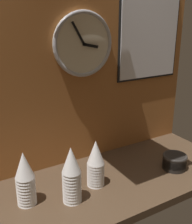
{
  "coord_description": "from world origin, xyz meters",
  "views": [
    {
      "loc": [
        -0.54,
        -1.01,
        0.78
      ],
      "look_at": [
        0.07,
        0.04,
        0.35
      ],
      "focal_mm": 45.0,
      "sensor_mm": 36.0,
      "label": 1
    }
  ],
  "objects_px": {
    "cup_stack_center_right": "(96,163)",
    "menu_board": "(150,38)",
    "cup_stack_center_left": "(25,179)",
    "wall_clock": "(83,44)",
    "bowl_stack_far_right": "(174,161)",
    "cup_stack_center": "(72,175)"
  },
  "relations": [
    {
      "from": "cup_stack_center_right",
      "to": "menu_board",
      "type": "relative_size",
      "value": 0.49
    },
    {
      "from": "menu_board",
      "to": "cup_stack_center",
      "type": "bearing_deg",
      "value": -154.68
    },
    {
      "from": "bowl_stack_far_right",
      "to": "cup_stack_center",
      "type": "bearing_deg",
      "value": 177.28
    },
    {
      "from": "cup_stack_center",
      "to": "bowl_stack_far_right",
      "type": "relative_size",
      "value": 2.03
    },
    {
      "from": "cup_stack_center_left",
      "to": "cup_stack_center_right",
      "type": "xyz_separation_m",
      "value": [
        0.33,
        -0.03,
        -0.01
      ]
    },
    {
      "from": "cup_stack_center",
      "to": "wall_clock",
      "type": "distance_m",
      "value": 0.63
    },
    {
      "from": "wall_clock",
      "to": "menu_board",
      "type": "height_order",
      "value": "menu_board"
    },
    {
      "from": "cup_stack_center_left",
      "to": "menu_board",
      "type": "xyz_separation_m",
      "value": [
        0.83,
        0.22,
        0.52
      ]
    },
    {
      "from": "cup_stack_center",
      "to": "bowl_stack_far_right",
      "type": "bearing_deg",
      "value": -2.72
    },
    {
      "from": "cup_stack_center_right",
      "to": "wall_clock",
      "type": "bearing_deg",
      "value": 73.15
    },
    {
      "from": "cup_stack_center",
      "to": "cup_stack_center_right",
      "type": "distance_m",
      "value": 0.16
    },
    {
      "from": "bowl_stack_far_right",
      "to": "wall_clock",
      "type": "relative_size",
      "value": 0.4
    },
    {
      "from": "cup_stack_center_right",
      "to": "cup_stack_center_left",
      "type": "bearing_deg",
      "value": 174.81
    },
    {
      "from": "cup_stack_center",
      "to": "cup_stack_center_left",
      "type": "height_order",
      "value": "cup_stack_center"
    },
    {
      "from": "cup_stack_center_left",
      "to": "cup_stack_center_right",
      "type": "bearing_deg",
      "value": -5.19
    },
    {
      "from": "cup_stack_center",
      "to": "wall_clock",
      "type": "bearing_deg",
      "value": 53.12
    },
    {
      "from": "cup_stack_center_right",
      "to": "bowl_stack_far_right",
      "type": "relative_size",
      "value": 1.81
    },
    {
      "from": "bowl_stack_far_right",
      "to": "menu_board",
      "type": "height_order",
      "value": "menu_board"
    },
    {
      "from": "wall_clock",
      "to": "menu_board",
      "type": "distance_m",
      "value": 0.43
    },
    {
      "from": "cup_stack_center",
      "to": "bowl_stack_far_right",
      "type": "height_order",
      "value": "cup_stack_center"
    },
    {
      "from": "cup_stack_center",
      "to": "menu_board",
      "type": "bearing_deg",
      "value": 25.32
    },
    {
      "from": "bowl_stack_far_right",
      "to": "menu_board",
      "type": "bearing_deg",
      "value": 78.56
    }
  ]
}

